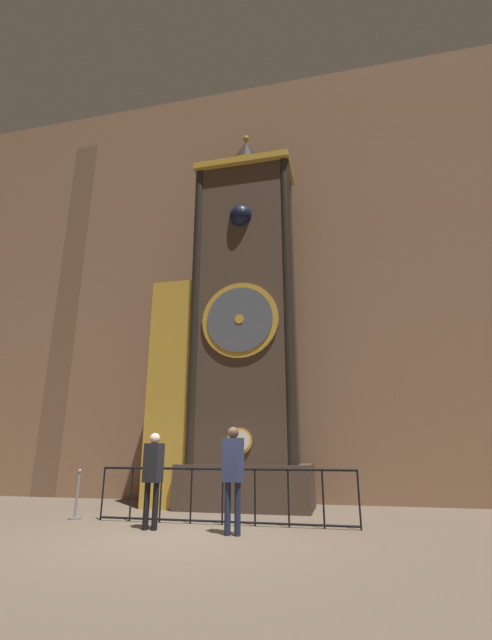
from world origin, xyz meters
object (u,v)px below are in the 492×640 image
(visitor_near, at_px, (153,470))
(visitor_far, at_px, (233,468))
(stanchion_post, at_px, (76,503))
(clock_tower, at_px, (234,329))

(visitor_near, bearing_deg, visitor_far, 6.50)
(visitor_near, relative_size, stanchion_post, 1.71)
(visitor_near, bearing_deg, stanchion_post, 171.01)
(stanchion_post, bearing_deg, clock_tower, 39.01)
(visitor_near, distance_m, stanchion_post, 2.40)
(stanchion_post, bearing_deg, visitor_far, -15.50)
(visitor_far, relative_size, stanchion_post, 1.80)
(visitor_far, xyz_separation_m, stanchion_post, (-3.75, 1.04, -0.77))
(stanchion_post, bearing_deg, visitor_near, -21.95)
(clock_tower, height_order, stanchion_post, clock_tower)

